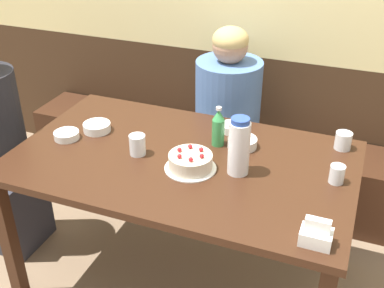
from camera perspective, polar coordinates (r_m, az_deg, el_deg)
ground_plane at (r=2.63m, az=-0.98°, el=-15.53°), size 12.00×12.00×0.00m
bench_seat at (r=3.11m, az=4.79°, el=-2.46°), size 2.74×0.38×0.43m
dining_table at (r=2.21m, az=-1.13°, el=-3.42°), size 1.53×0.91×0.74m
birthday_cake at (r=2.07m, az=-0.18°, el=-2.13°), size 0.23×0.23×0.09m
water_pitcher at (r=2.01m, az=5.59°, el=-0.31°), size 0.09×0.09×0.26m
soju_bottle at (r=2.23m, az=3.14°, el=2.00°), size 0.06×0.06×0.19m
napkin_holder at (r=1.74m, az=14.51°, el=-10.37°), size 0.11×0.08×0.11m
bowl_soup_white at (r=2.39m, az=4.74°, el=1.94°), size 0.11×0.11×0.04m
bowl_rice_small at (r=2.39m, az=-14.64°, el=1.02°), size 0.12×0.12×0.04m
bowl_side_dish at (r=2.43m, az=-11.20°, el=1.97°), size 0.14×0.14×0.04m
bowl_sauce_shallow at (r=2.26m, az=5.97°, el=0.18°), size 0.14×0.14×0.04m
glass_water_tall at (r=2.19m, az=-6.48°, el=-0.10°), size 0.07×0.07×0.10m
glass_tumbler_short at (r=2.07m, az=16.81°, el=-3.44°), size 0.06×0.06×0.08m
glass_shot_small at (r=2.33m, az=17.48°, el=0.38°), size 0.08×0.08×0.08m
person_pale_blue_shirt at (r=2.85m, az=4.19°, el=2.47°), size 0.38×0.38×1.15m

